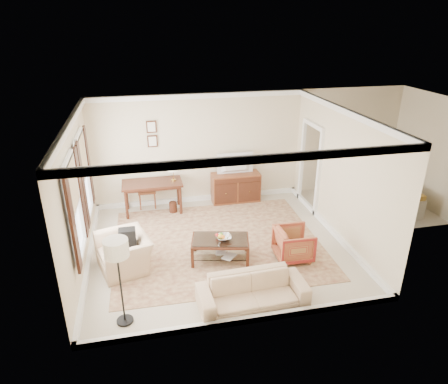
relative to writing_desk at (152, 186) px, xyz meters
name	(u,v)px	position (x,y,z in m)	size (l,w,h in m)	color
room_shell	(217,137)	(1.28, -2.03, 1.76)	(5.51, 5.01, 2.91)	beige
annex_bedroom	(376,194)	(5.77, -0.88, -0.37)	(3.00, 2.70, 2.90)	beige
window_front	(75,207)	(-1.42, -2.73, 0.84)	(0.12, 1.56, 1.80)	#CCB284
window_rear	(84,175)	(-1.42, -1.13, 0.84)	(0.12, 1.56, 1.80)	#CCB284
doorway	(310,168)	(3.99, -0.53, 0.37)	(0.10, 1.12, 2.25)	white
rug	(217,242)	(1.29, -1.88, -0.70)	(4.47, 3.83, 0.01)	maroon
writing_desk	(152,186)	(0.00, 0.00, 0.00)	(1.49, 0.75, 0.82)	#401D12
desk_chair	(146,188)	(-0.15, 0.35, -0.18)	(0.45, 0.45, 1.05)	brown
desk_lamp	(173,171)	(0.55, 0.00, 0.36)	(0.32, 0.32, 0.50)	silver
framed_prints	(152,134)	(0.10, 0.44, 1.23)	(0.25, 0.04, 0.68)	#401D12
sideboard	(236,187)	(2.21, 0.19, -0.31)	(1.29, 0.50, 0.79)	brown
tv	(236,157)	(2.21, 0.17, 0.55)	(0.92, 0.53, 0.12)	black
coffee_table	(220,244)	(1.22, -2.55, -0.33)	(1.28, 0.91, 0.49)	#401D12
fruit_bowl	(224,237)	(1.29, -2.59, -0.16)	(0.42, 0.42, 0.10)	silver
book_a	(216,251)	(1.13, -2.52, -0.52)	(0.28, 0.04, 0.38)	brown
book_b	(225,255)	(1.28, -2.69, -0.52)	(0.28, 0.03, 0.38)	brown
striped_armchair	(294,243)	(2.70, -2.82, -0.34)	(0.72, 0.67, 0.74)	maroon
club_armchair	(124,248)	(-0.70, -2.44, -0.24)	(1.07, 0.70, 0.94)	#D0AC8C
backpack	(127,237)	(-0.60, -2.47, 0.01)	(0.32, 0.22, 0.40)	black
sofa	(253,287)	(1.47, -4.06, -0.34)	(1.89, 0.55, 0.74)	#D0AC8C
floor_lamp	(117,255)	(-0.70, -4.03, 0.59)	(0.38, 0.38, 1.55)	black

